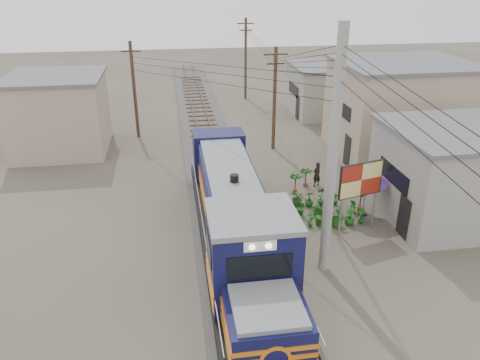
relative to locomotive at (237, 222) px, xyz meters
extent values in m
plane|color=#473F35|center=(0.00, -0.82, -1.77)|extent=(120.00, 120.00, 0.00)
cube|color=#595651|center=(0.00, 9.18, -1.69)|extent=(3.60, 70.00, 0.16)
cube|color=#51331E|center=(-0.54, 9.18, -1.51)|extent=(0.08, 70.00, 0.12)
cube|color=#51331E|center=(0.54, 9.18, -1.51)|extent=(0.08, 70.00, 0.12)
cube|color=black|center=(0.00, 0.05, -0.99)|extent=(2.99, 16.48, 0.57)
cube|color=black|center=(0.00, -5.10, -1.30)|extent=(2.27, 3.30, 0.67)
cube|color=black|center=(0.00, 5.20, -1.30)|extent=(2.27, 3.30, 0.67)
cube|color=#10113D|center=(0.00, -6.33, -0.11)|extent=(2.45, 2.47, 1.54)
cube|color=#10113D|center=(0.00, -3.76, 0.71)|extent=(2.93, 2.68, 3.19)
cube|color=slate|center=(0.00, -3.76, 2.36)|extent=(2.99, 2.81, 0.19)
cube|color=black|center=(0.00, -5.11, 1.28)|extent=(2.09, 0.06, 0.82)
cube|color=white|center=(0.00, -5.12, 2.05)|extent=(1.03, 0.06, 0.36)
cube|color=#10113D|center=(0.00, 2.63, 0.30)|extent=(2.33, 10.09, 2.37)
cube|color=slate|center=(0.00, 2.63, 1.53)|extent=(2.09, 10.09, 0.19)
cube|color=orange|center=(0.00, 0.05, -0.42)|extent=(3.03, 16.48, 0.14)
cube|color=orange|center=(0.00, 0.05, -0.11)|extent=(3.03, 16.48, 0.14)
cube|color=orange|center=(0.00, 0.05, 0.19)|extent=(3.03, 16.48, 0.14)
cylinder|color=#9E9B93|center=(3.50, -1.32, 3.23)|extent=(0.40, 0.40, 10.00)
cylinder|color=#4C3826|center=(4.50, 13.18, 1.73)|extent=(0.24, 0.24, 7.00)
cube|color=#4C3826|center=(4.50, 13.18, 4.73)|extent=(1.60, 0.10, 0.10)
cube|color=#4C3826|center=(4.50, 13.18, 4.13)|extent=(1.20, 0.10, 0.10)
cylinder|color=#4C3826|center=(4.80, 27.18, 1.98)|extent=(0.24, 0.24, 7.50)
cube|color=#4C3826|center=(4.80, 27.18, 5.23)|extent=(1.60, 0.10, 0.10)
cube|color=#4C3826|center=(4.80, 27.18, 4.63)|extent=(1.20, 0.10, 0.10)
cylinder|color=#4C3826|center=(-5.00, 17.18, 1.73)|extent=(0.24, 0.24, 7.00)
cube|color=#4C3826|center=(-5.00, 17.18, 4.73)|extent=(1.60, 0.10, 0.10)
cube|color=#4C3826|center=(-5.00, 17.18, 4.13)|extent=(1.20, 0.10, 0.10)
cube|color=gray|center=(11.50, 2.18, 0.48)|extent=(7.00, 6.00, 4.50)
cube|color=slate|center=(11.50, 2.18, 2.83)|extent=(7.35, 6.30, 0.20)
cube|color=black|center=(7.98, 2.18, 0.70)|extent=(0.05, 3.00, 0.90)
cube|color=tan|center=(12.50, 11.18, 1.23)|extent=(8.00, 7.00, 6.00)
cube|color=slate|center=(12.50, 11.18, 4.33)|extent=(8.40, 7.35, 0.20)
cube|color=black|center=(8.48, 11.18, 1.53)|extent=(0.05, 3.50, 0.90)
cube|color=gray|center=(11.00, 21.18, 0.23)|extent=(6.00, 6.00, 4.00)
cube|color=slate|center=(11.00, 21.18, 2.33)|extent=(6.30, 6.30, 0.20)
cube|color=black|center=(7.98, 21.18, 0.43)|extent=(0.05, 3.00, 0.90)
cube|color=tan|center=(-10.00, 15.18, 0.73)|extent=(6.00, 6.00, 5.00)
cube|color=slate|center=(-10.00, 15.18, 3.33)|extent=(6.30, 6.30, 0.20)
cube|color=black|center=(-13.02, 15.18, 0.98)|extent=(0.05, 3.00, 0.90)
cylinder|color=#99999E|center=(5.08, 1.19, -0.46)|extent=(0.10, 0.10, 2.62)
cylinder|color=#99999E|center=(6.91, 1.67, -0.46)|extent=(0.10, 0.10, 2.62)
cube|color=black|center=(6.00, 1.43, 0.95)|extent=(2.26, 0.70, 1.68)
cube|color=#A92516|center=(6.00, 1.40, 0.95)|extent=(2.15, 0.64, 1.57)
cylinder|color=black|center=(6.98, 2.91, -1.72)|extent=(0.44, 0.44, 0.10)
cylinder|color=#99999E|center=(6.98, 2.91, -0.67)|extent=(0.05, 0.05, 2.21)
cone|color=#4D2777|center=(6.98, 2.91, 0.39)|extent=(2.47, 2.47, 0.55)
imported|color=black|center=(5.65, 6.67, -1.03)|extent=(0.65, 0.57, 1.50)
imported|color=#205F1B|center=(3.94, 2.12, -1.36)|extent=(0.52, 0.45, 0.82)
imported|color=#205F1B|center=(4.45, 2.13, -1.21)|extent=(0.57, 0.68, 1.12)
imported|color=#205F1B|center=(5.21, 1.96, -1.27)|extent=(1.19, 1.14, 1.02)
imported|color=#205F1B|center=(5.94, 2.07, -1.31)|extent=(0.67, 0.67, 0.93)
imported|color=#205F1B|center=(6.54, 2.07, -1.34)|extent=(0.47, 0.55, 0.87)
imported|color=#205F1B|center=(3.82, 3.33, -1.37)|extent=(0.53, 0.56, 0.80)
imported|color=#205F1B|center=(4.66, 3.04, -1.36)|extent=(0.94, 0.89, 0.83)
imported|color=#205F1B|center=(5.22, 3.32, -1.44)|extent=(0.52, 0.52, 0.67)
imported|color=#205F1B|center=(5.78, 3.09, -1.44)|extent=(0.41, 0.42, 0.67)
imported|color=#205F1B|center=(6.60, 3.30, -1.42)|extent=(0.34, 0.41, 0.71)
imported|color=#205F1B|center=(3.93, 4.41, -1.33)|extent=(0.86, 0.94, 0.88)
imported|color=#205F1B|center=(4.52, 4.25, -1.35)|extent=(0.49, 0.49, 0.85)
imported|color=#205F1B|center=(5.18, 4.25, -1.22)|extent=(0.59, 0.40, 1.10)
imported|color=#205F1B|center=(5.94, 4.22, -1.47)|extent=(0.39, 0.42, 0.62)
camera|label=1|loc=(-2.44, -17.11, 9.81)|focal=35.00mm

